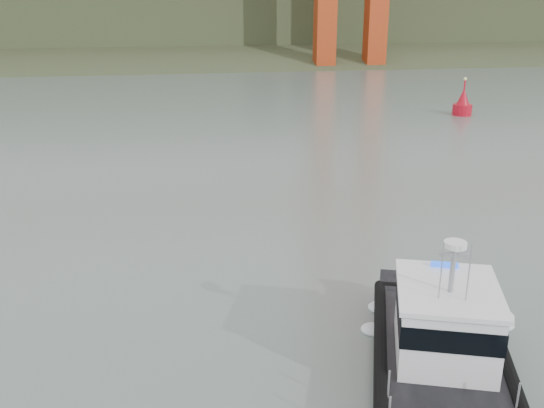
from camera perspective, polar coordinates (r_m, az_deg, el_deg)
The scene contains 4 objects.
ground at distance 22.31m, azimuth 4.13°, elevation -11.62°, with size 400.00×400.00×0.00m, color #55655F.
headlands at distance 144.22m, azimuth -7.24°, elevation 17.62°, with size 500.00×105.36×27.12m.
patrol_boat at distance 19.46m, azimuth 15.86°, elevation -13.19°, with size 6.72×10.91×4.98m.
nav_buoy at distance 62.19m, azimuth 17.51°, elevation 8.92°, with size 1.84×1.84×3.84m.
Camera 1 is at (-4.42, -18.59, 11.52)m, focal length 40.00 mm.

